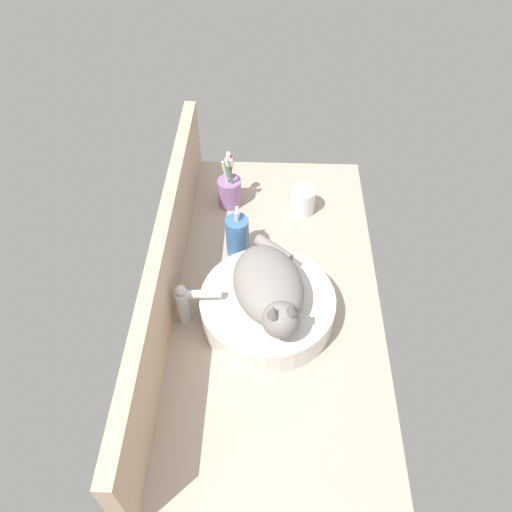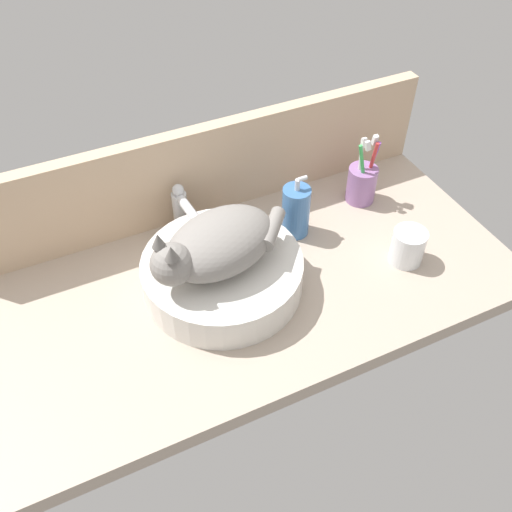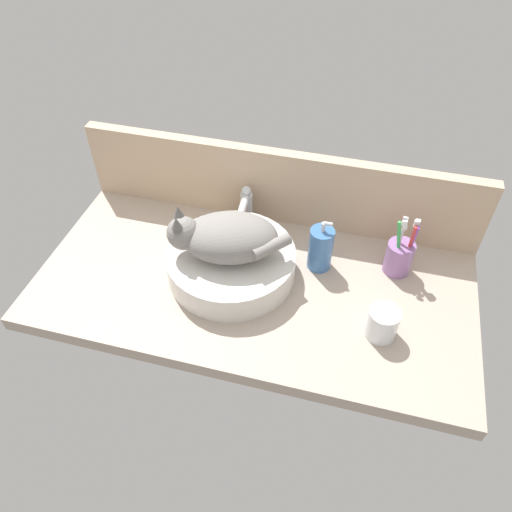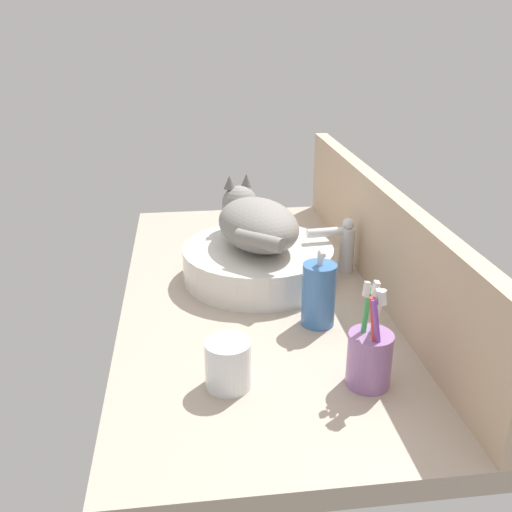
{
  "view_description": "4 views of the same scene",
  "coord_description": "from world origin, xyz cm",
  "px_view_note": "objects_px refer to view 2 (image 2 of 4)",
  "views": [
    {
      "loc": [
        -83.62,
        1.52,
        109.92
      ],
      "look_at": [
        4.94,
        4.61,
        10.71
      ],
      "focal_mm": 35.0,
      "sensor_mm": 36.0,
      "label": 1
    },
    {
      "loc": [
        -36.41,
        -78.47,
        94.76
      ],
      "look_at": [
        -0.86,
        -3.36,
        11.14
      ],
      "focal_mm": 40.0,
      "sensor_mm": 36.0,
      "label": 2
    },
    {
      "loc": [
        23.96,
        -88.64,
        101.31
      ],
      "look_at": [
        0.23,
        1.2,
        8.44
      ],
      "focal_mm": 35.0,
      "sensor_mm": 36.0,
      "label": 3
    },
    {
      "loc": [
        114.6,
        -14.55,
        57.34
      ],
      "look_at": [
        7.28,
        -1.04,
        11.71
      ],
      "focal_mm": 40.0,
      "sensor_mm": 36.0,
      "label": 4
    }
  ],
  "objects_px": {
    "soap_dispenser": "(296,211)",
    "toothbrush_cup": "(362,182)",
    "sink_basin": "(223,274)",
    "water_glass": "(407,248)",
    "cat": "(216,245)",
    "faucet": "(182,209)"
  },
  "relations": [
    {
      "from": "soap_dispenser",
      "to": "water_glass",
      "type": "distance_m",
      "value": 0.27
    },
    {
      "from": "toothbrush_cup",
      "to": "water_glass",
      "type": "height_order",
      "value": "toothbrush_cup"
    },
    {
      "from": "soap_dispenser",
      "to": "water_glass",
      "type": "relative_size",
      "value": 1.94
    },
    {
      "from": "soap_dispenser",
      "to": "sink_basin",
      "type": "bearing_deg",
      "value": -158.17
    },
    {
      "from": "toothbrush_cup",
      "to": "cat",
      "type": "bearing_deg",
      "value": -163.57
    },
    {
      "from": "sink_basin",
      "to": "water_glass",
      "type": "relative_size",
      "value": 4.17
    },
    {
      "from": "faucet",
      "to": "toothbrush_cup",
      "type": "bearing_deg",
      "value": -9.5
    },
    {
      "from": "sink_basin",
      "to": "soap_dispenser",
      "type": "height_order",
      "value": "soap_dispenser"
    },
    {
      "from": "toothbrush_cup",
      "to": "water_glass",
      "type": "bearing_deg",
      "value": -96.11
    },
    {
      "from": "cat",
      "to": "soap_dispenser",
      "type": "xyz_separation_m",
      "value": [
        0.24,
        0.1,
        -0.07
      ]
    },
    {
      "from": "faucet",
      "to": "toothbrush_cup",
      "type": "height_order",
      "value": "toothbrush_cup"
    },
    {
      "from": "sink_basin",
      "to": "toothbrush_cup",
      "type": "bearing_deg",
      "value": 16.37
    },
    {
      "from": "soap_dispenser",
      "to": "toothbrush_cup",
      "type": "distance_m",
      "value": 0.22
    },
    {
      "from": "cat",
      "to": "sink_basin",
      "type": "bearing_deg",
      "value": 18.23
    },
    {
      "from": "cat",
      "to": "water_glass",
      "type": "xyz_separation_m",
      "value": [
        0.43,
        -0.1,
        -0.1
      ]
    },
    {
      "from": "cat",
      "to": "water_glass",
      "type": "height_order",
      "value": "cat"
    },
    {
      "from": "sink_basin",
      "to": "toothbrush_cup",
      "type": "distance_m",
      "value": 0.46
    },
    {
      "from": "sink_basin",
      "to": "water_glass",
      "type": "height_order",
      "value": "water_glass"
    },
    {
      "from": "water_glass",
      "to": "soap_dispenser",
      "type": "bearing_deg",
      "value": 133.78
    },
    {
      "from": "sink_basin",
      "to": "water_glass",
      "type": "bearing_deg",
      "value": -14.02
    },
    {
      "from": "faucet",
      "to": "soap_dispenser",
      "type": "xyz_separation_m",
      "value": [
        0.24,
        -0.11,
        -0.01
      ]
    },
    {
      "from": "soap_dispenser",
      "to": "faucet",
      "type": "bearing_deg",
      "value": 154.92
    }
  ]
}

